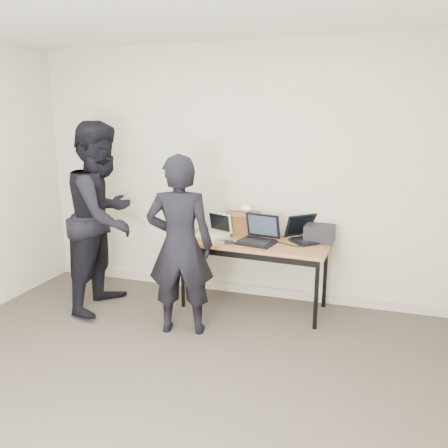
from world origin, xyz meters
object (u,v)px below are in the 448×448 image
at_px(laptop_right, 306,235).
at_px(person_observer, 104,217).
at_px(laptop_center, 258,236).
at_px(leather_satchel, 243,223).
at_px(person_typist, 180,246).
at_px(desk, 254,247).
at_px(equipment_box, 320,233).
at_px(laptop_beige, 213,233).

xyz_separation_m(laptop_right, person_observer, (-1.98, -0.59, 0.18)).
height_order(laptop_center, leather_satchel, laptop_center).
distance_m(person_typist, person_observer, 1.02).
distance_m(desk, laptop_right, 0.55).
relative_size(desk, person_observer, 0.81).
relative_size(desk, person_typist, 0.94).
xyz_separation_m(equipment_box, person_typist, (-1.14, -0.89, 0.02)).
relative_size(leather_satchel, equipment_box, 1.33).
distance_m(laptop_center, leather_satchel, 0.35).
bearing_deg(laptop_center, person_typist, -118.36).
height_order(laptop_beige, person_typist, person_typist).
bearing_deg(person_observer, leather_satchel, -65.53).
height_order(desk, equipment_box, equipment_box).
relative_size(laptop_beige, person_observer, 0.21).
relative_size(desk, laptop_right, 3.20).
distance_m(equipment_box, person_typist, 1.45).
height_order(laptop_center, laptop_right, laptop_center).
bearing_deg(equipment_box, laptop_right, -176.94).
distance_m(laptop_beige, equipment_box, 1.09).
xyz_separation_m(equipment_box, person_observer, (-2.11, -0.59, 0.15)).
distance_m(desk, laptop_center, 0.13).
xyz_separation_m(leather_satchel, person_typist, (-0.33, -0.93, -0.02)).
bearing_deg(person_typist, laptop_right, -153.33).
height_order(laptop_beige, person_observer, person_observer).
bearing_deg(person_observer, laptop_right, -74.88).
height_order(laptop_beige, equipment_box, laptop_beige).
xyz_separation_m(leather_satchel, equipment_box, (0.81, -0.04, -0.04)).
xyz_separation_m(desk, person_typist, (-0.51, -0.70, 0.16)).
xyz_separation_m(laptop_beige, person_typist, (-0.07, -0.71, 0.05)).
distance_m(leather_satchel, person_observer, 1.45).
distance_m(desk, person_typist, 0.88).
bearing_deg(desk, laptop_beige, -177.63).
xyz_separation_m(desk, laptop_right, (0.50, 0.18, 0.12)).
distance_m(desk, leather_satchel, 0.34).
height_order(leather_satchel, person_observer, person_observer).
relative_size(laptop_beige, laptop_right, 0.84).
relative_size(laptop_beige, laptop_center, 0.96).
bearing_deg(desk, equipment_box, 20.84).
relative_size(desk, equipment_box, 5.34).
bearing_deg(leather_satchel, desk, -61.71).
bearing_deg(person_observer, desk, -76.18).
relative_size(desk, laptop_beige, 3.83).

